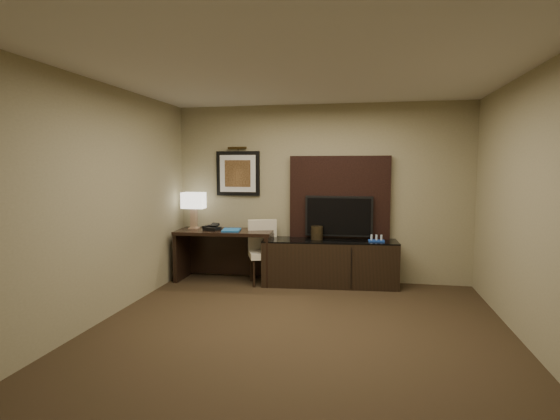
% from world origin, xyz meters
% --- Properties ---
extents(floor, '(4.50, 5.00, 0.01)m').
position_xyz_m(floor, '(0.00, 0.00, -0.01)').
color(floor, '#2E2114').
rests_on(floor, ground).
extents(ceiling, '(4.50, 5.00, 0.01)m').
position_xyz_m(ceiling, '(0.00, 0.00, 2.70)').
color(ceiling, silver).
rests_on(ceiling, wall_back).
extents(wall_back, '(4.50, 0.01, 2.70)m').
position_xyz_m(wall_back, '(0.00, 2.50, 1.35)').
color(wall_back, gray).
rests_on(wall_back, floor).
extents(wall_front, '(4.50, 0.01, 2.70)m').
position_xyz_m(wall_front, '(0.00, -2.50, 1.35)').
color(wall_front, gray).
rests_on(wall_front, floor).
extents(wall_left, '(0.01, 5.00, 2.70)m').
position_xyz_m(wall_left, '(-2.25, 0.00, 1.35)').
color(wall_left, gray).
rests_on(wall_left, floor).
extents(wall_right, '(0.01, 5.00, 2.70)m').
position_xyz_m(wall_right, '(2.25, 0.00, 1.35)').
color(wall_right, gray).
rests_on(wall_right, floor).
extents(desk, '(1.50, 0.71, 0.79)m').
position_xyz_m(desk, '(-1.42, 2.15, 0.39)').
color(desk, black).
rests_on(desk, floor).
extents(credenza, '(2.01, 0.70, 0.68)m').
position_xyz_m(credenza, '(0.18, 2.20, 0.34)').
color(credenza, black).
rests_on(credenza, floor).
extents(tv_wall_panel, '(1.50, 0.12, 1.30)m').
position_xyz_m(tv_wall_panel, '(0.30, 2.44, 1.27)').
color(tv_wall_panel, black).
rests_on(tv_wall_panel, wall_back).
extents(tv, '(1.00, 0.08, 0.60)m').
position_xyz_m(tv, '(0.30, 2.34, 1.02)').
color(tv, black).
rests_on(tv, tv_wall_panel).
extents(artwork, '(0.70, 0.04, 0.70)m').
position_xyz_m(artwork, '(-1.30, 2.48, 1.65)').
color(artwork, black).
rests_on(artwork, wall_back).
extents(picture_light, '(0.04, 0.04, 0.30)m').
position_xyz_m(picture_light, '(-1.30, 2.44, 2.05)').
color(picture_light, '#443316').
rests_on(picture_light, wall_back).
extents(desk_chair, '(0.59, 0.63, 0.92)m').
position_xyz_m(desk_chair, '(-0.79, 2.09, 0.46)').
color(desk_chair, beige).
rests_on(desk_chair, floor).
extents(table_lamp, '(0.39, 0.30, 0.57)m').
position_xyz_m(table_lamp, '(-1.95, 2.22, 1.07)').
color(table_lamp, tan).
rests_on(table_lamp, desk).
extents(desk_phone, '(0.26, 0.24, 0.11)m').
position_xyz_m(desk_phone, '(-1.61, 2.10, 0.84)').
color(desk_phone, black).
rests_on(desk_phone, desk).
extents(blue_folder, '(0.31, 0.39, 0.02)m').
position_xyz_m(blue_folder, '(-1.31, 2.11, 0.80)').
color(blue_folder, '#17549A').
rests_on(blue_folder, desk).
extents(book, '(0.15, 0.04, 0.21)m').
position_xyz_m(book, '(-1.35, 2.11, 0.89)').
color(book, '#B0AB8A').
rests_on(book, desk).
extents(ice_bucket, '(0.18, 0.18, 0.20)m').
position_xyz_m(ice_bucket, '(-0.01, 2.21, 0.78)').
color(ice_bucket, black).
rests_on(ice_bucket, credenza).
extents(minibar_tray, '(0.23, 0.15, 0.08)m').
position_xyz_m(minibar_tray, '(0.85, 2.20, 0.72)').
color(minibar_tray, '#173C9B').
rests_on(minibar_tray, credenza).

